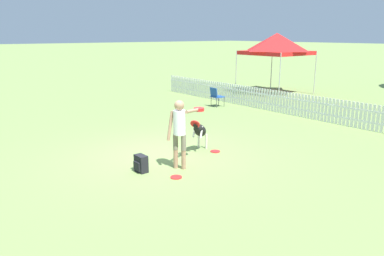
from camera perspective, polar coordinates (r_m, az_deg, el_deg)
The scene contains 9 objects.
ground_plane at distance 9.75m, azimuth -4.39°, elevation -4.27°, with size 240.00×240.00×0.00m, color olive.
handler_person at distance 8.60m, azimuth -1.74°, elevation 0.32°, with size 0.47×1.09×1.62m.
leaping_dog at distance 10.01m, azimuth 1.16°, elevation -0.36°, with size 0.67×0.94×0.94m.
frisbee_near_handler at distance 8.30m, azimuth -2.42°, elevation -7.50°, with size 0.26×0.26×0.02m.
frisbee_near_dog at distance 10.07m, azimuth 3.55°, elevation -3.57°, with size 0.26×0.26×0.02m.
backpack_on_grass at distance 8.66m, azimuth -7.80°, elevation -5.41°, with size 0.33×0.23×0.40m.
picket_fence at distance 14.43m, azimuth 18.30°, elevation 2.92°, with size 18.15×0.04×0.88m.
folding_chair_center at distance 16.24m, azimuth 3.68°, elevation 5.01°, with size 0.53×0.55×0.84m.
canopy_tent_main at distance 20.26m, azimuth 12.78°, elevation 12.39°, with size 2.94×2.94×3.12m.
Camera 1 is at (7.66, -5.19, 3.07)m, focal length 35.00 mm.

